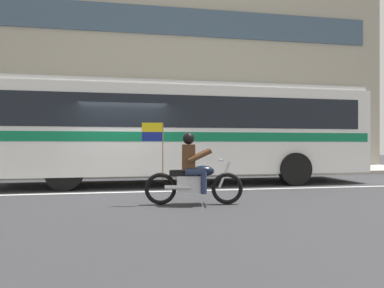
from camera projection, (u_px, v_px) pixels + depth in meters
ground_plane at (124, 189)px, 9.65m from camera, size 60.00×60.00×0.00m
sidewalk_curb at (128, 172)px, 14.68m from camera, size 28.00×3.80×0.15m
lane_center_stripe at (123, 192)px, 9.06m from camera, size 26.60×0.14×0.01m
office_building_facade at (129, 64)px, 16.93m from camera, size 28.00×0.89×10.77m
transit_bus at (187, 127)px, 11.17m from camera, size 11.93×2.84×3.22m
motorcycle_with_rider at (193, 174)px, 7.24m from camera, size 2.18×0.67×1.78m
fire_hydrant at (123, 163)px, 13.94m from camera, size 0.22×0.30×0.75m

